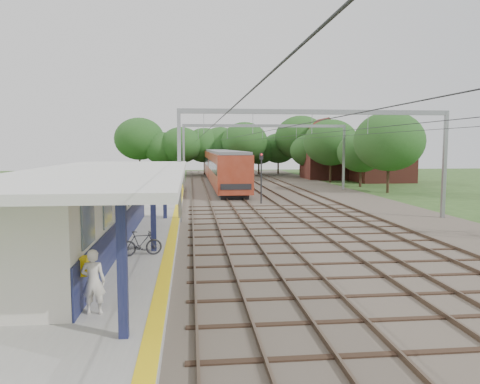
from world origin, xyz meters
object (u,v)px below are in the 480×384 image
train (221,165)px  signal_post (261,173)px  person (93,282)px  bicycle (141,243)px

train → signal_post: bearing=-85.1°
person → signal_post: (8.25, 24.97, 1.38)m
person → signal_post: bearing=-106.6°
train → signal_post: 21.85m
person → train: bearing=-96.1°
bicycle → train: bearing=-21.0°
signal_post → bicycle: bearing=-115.4°
signal_post → train: bearing=92.1°
bicycle → train: (5.84, 40.23, 1.44)m
bicycle → signal_post: signal_post is taller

